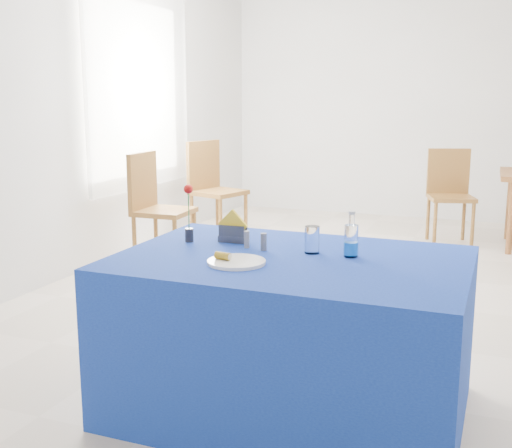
% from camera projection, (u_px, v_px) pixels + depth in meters
% --- Properties ---
extents(floor, '(7.00, 7.00, 0.00)m').
position_uv_depth(floor, '(371.00, 300.00, 4.77)').
color(floor, beige).
rests_on(floor, ground).
extents(room_shell, '(7.00, 7.00, 7.00)m').
position_uv_depth(room_shell, '(380.00, 58.00, 4.42)').
color(room_shell, silver).
rests_on(room_shell, ground).
extents(window_pane, '(0.04, 1.50, 1.60)m').
position_uv_depth(window_pane, '(135.00, 90.00, 6.08)').
color(window_pane, white).
rests_on(window_pane, room_shell).
extents(curtain, '(0.04, 1.75, 1.85)m').
position_uv_depth(curtain, '(141.00, 90.00, 6.05)').
color(curtain, white).
rests_on(curtain, room_shell).
extents(plate, '(0.26, 0.26, 0.01)m').
position_uv_depth(plate, '(237.00, 262.00, 2.85)').
color(plate, white).
rests_on(plate, blue_table).
extents(drinking_glass, '(0.07, 0.07, 0.13)m').
position_uv_depth(drinking_glass, '(312.00, 240.00, 3.03)').
color(drinking_glass, white).
rests_on(drinking_glass, blue_table).
extents(salt_shaker, '(0.03, 0.03, 0.08)m').
position_uv_depth(salt_shaker, '(247.00, 239.00, 3.14)').
color(salt_shaker, gray).
rests_on(salt_shaker, blue_table).
extents(pepper_shaker, '(0.03, 0.03, 0.08)m').
position_uv_depth(pepper_shaker, '(264.00, 242.00, 3.09)').
color(pepper_shaker, slate).
rests_on(pepper_shaker, blue_table).
extents(blue_table, '(1.60, 1.10, 0.76)m').
position_uv_depth(blue_table, '(290.00, 335.00, 3.04)').
color(blue_table, navy).
rests_on(blue_table, floor).
extents(water_bottle, '(0.07, 0.07, 0.21)m').
position_uv_depth(water_bottle, '(351.00, 242.00, 2.96)').
color(water_bottle, white).
rests_on(water_bottle, blue_table).
extents(napkin_holder, '(0.16, 0.06, 0.17)m').
position_uv_depth(napkin_holder, '(233.00, 233.00, 3.26)').
color(napkin_holder, '#3D3D43').
rests_on(napkin_holder, blue_table).
extents(rose_vase, '(0.05, 0.05, 0.30)m').
position_uv_depth(rose_vase, '(189.00, 215.00, 3.25)').
color(rose_vase, '#232327').
rests_on(rose_vase, blue_table).
extents(chair_bg_left, '(0.54, 0.54, 0.96)m').
position_uv_depth(chair_bg_left, '(450.00, 189.00, 6.57)').
color(chair_bg_left, '#925F2A').
rests_on(chair_bg_left, floor).
extents(chair_win_a, '(0.47, 0.47, 1.01)m').
position_uv_depth(chair_win_a, '(155.00, 202.00, 5.60)').
color(chair_win_a, '#925F2A').
rests_on(chair_win_a, floor).
extents(chair_win_b, '(0.58, 0.58, 1.04)m').
position_uv_depth(chair_win_b, '(212.00, 183.00, 6.65)').
color(chair_win_b, '#925F2A').
rests_on(chair_win_b, floor).
extents(banana_pieces, '(0.08, 0.05, 0.03)m').
position_uv_depth(banana_pieces, '(223.00, 256.00, 2.86)').
color(banana_pieces, yellow).
rests_on(banana_pieces, plate).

